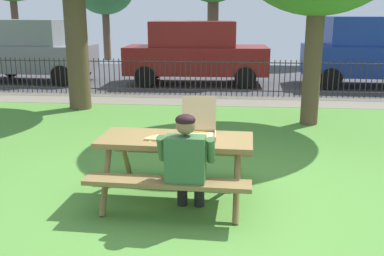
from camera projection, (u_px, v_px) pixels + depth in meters
ground at (215, 161)px, 6.77m from camera, size 28.00×10.90×0.02m
cobblestone_walkway at (223, 101)px, 11.34m from camera, size 28.00×1.40×0.01m
street_asphalt at (226, 77)px, 15.58m from camera, size 28.00×7.39×0.01m
picnic_table_foreground at (176, 151)px, 5.23m from camera, size 1.85×1.55×0.79m
pizza_box_open at (198, 129)px, 5.24m from camera, size 0.43×0.51×0.45m
pizza_slice_on_table at (153, 138)px, 5.15m from camera, size 0.18×0.26×0.02m
adult_at_table at (187, 161)px, 4.71m from camera, size 0.62×0.60×1.19m
iron_fence_streetside at (224, 77)px, 11.89m from camera, size 23.31×0.03×0.98m
parked_car_left at (32, 50)px, 14.30m from camera, size 3.99×2.01×1.98m
parked_car_center at (196, 52)px, 13.82m from camera, size 4.45×2.01×1.94m
parked_car_right at (382, 50)px, 13.29m from camera, size 4.68×2.12×2.08m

